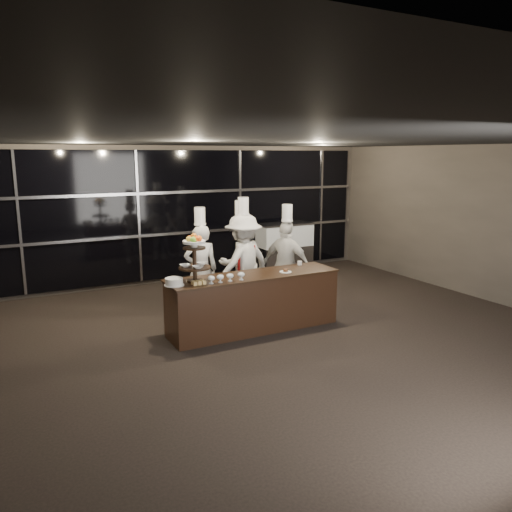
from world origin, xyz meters
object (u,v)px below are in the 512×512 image
display_stand (194,255)px  layer_cake (174,282)px  buffet_counter (254,302)px  chef_b (241,263)px  chef_a (201,268)px  display_case (285,247)px  chef_c (244,262)px  chef_d (287,264)px

display_stand → layer_cake: display_stand is taller
buffet_counter → chef_b: chef_b is taller
display_stand → chef_a: bearing=64.5°
buffet_counter → display_case: (2.37, 2.98, 0.22)m
chef_a → buffet_counter: bearing=-68.5°
buffet_counter → display_stand: display_stand is taller
display_case → chef_c: chef_c is taller
display_stand → chef_a: 1.37m
display_stand → display_case: bearing=41.5°
chef_a → chef_c: 0.78m
buffet_counter → chef_d: size_ratio=1.47×
chef_a → layer_cake: bearing=-126.8°
chef_d → chef_a: bearing=166.1°
layer_cake → chef_c: bearing=32.3°
buffet_counter → display_stand: (-1.00, -0.00, 0.87)m
chef_b → chef_c: 0.12m
layer_cake → chef_d: (2.43, 0.82, -0.14)m
chef_b → chef_c: size_ratio=0.97×
display_stand → display_case: display_stand is taller
layer_cake → display_case: bearing=39.2°
chef_a → display_case: bearing=33.0°
chef_b → layer_cake: bearing=-144.8°
chef_b → chef_a: bearing=177.9°
chef_a → chef_b: 0.77m
display_stand → chef_d: chef_d is taller
chef_c → layer_cake: bearing=-147.7°
chef_b → chef_d: chef_b is taller
chef_a → chef_d: 1.58m
display_case → chef_b: (-2.06, -1.86, 0.18)m
display_case → display_stand: bearing=-138.5°
chef_c → chef_d: chef_c is taller
display_stand → chef_a: (0.55, 1.15, -0.50)m
chef_b → buffet_counter: bearing=-105.6°
chef_d → layer_cake: bearing=-161.4°
display_stand → chef_d: size_ratio=0.39×
chef_a → chef_c: size_ratio=0.93×
buffet_counter → layer_cake: layer_cake is taller
buffet_counter → display_stand: 1.33m
display_case → chef_c: (-2.06, -1.98, 0.21)m
buffet_counter → chef_a: (-0.45, 1.15, 0.37)m
display_case → chef_b: size_ratio=0.64×
display_stand → display_case: (3.37, 2.98, -0.65)m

